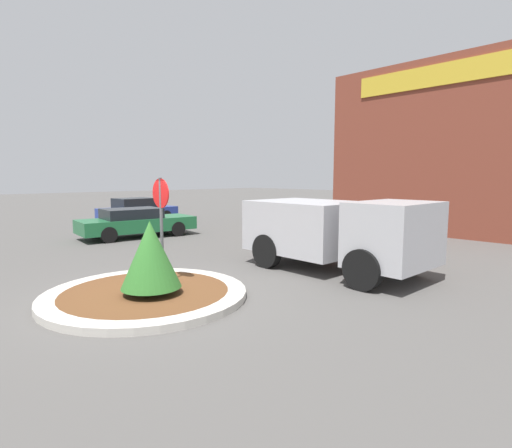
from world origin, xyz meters
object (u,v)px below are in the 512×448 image
(stop_sign, at_px, (161,213))
(utility_truck, at_px, (334,230))
(parked_sedan_blue, at_px, (137,210))
(parked_sedan_green, at_px, (136,222))

(stop_sign, height_order, utility_truck, stop_sign)
(stop_sign, relative_size, parked_sedan_blue, 0.60)
(stop_sign, bearing_deg, utility_truck, 68.51)
(utility_truck, relative_size, parked_sedan_green, 1.03)
(utility_truck, relative_size, parked_sedan_blue, 1.19)
(parked_sedan_blue, bearing_deg, parked_sedan_green, -118.77)
(stop_sign, height_order, parked_sedan_blue, stop_sign)
(stop_sign, xyz_separation_m, parked_sedan_green, (-7.81, 3.35, -1.11))
(stop_sign, distance_m, parked_sedan_green, 8.57)
(parked_sedan_green, distance_m, parked_sedan_blue, 6.01)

